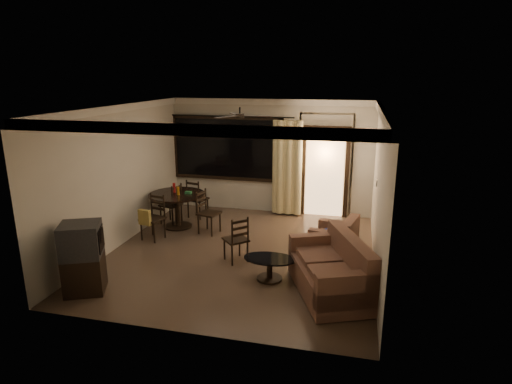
% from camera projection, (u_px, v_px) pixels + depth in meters
% --- Properties ---
extents(ground, '(5.50, 5.50, 0.00)m').
position_uv_depth(ground, '(241.00, 253.00, 8.33)').
color(ground, '#7F6651').
rests_on(ground, ground).
extents(room_shell, '(5.50, 6.70, 5.50)m').
position_uv_depth(room_shell, '(288.00, 147.00, 9.38)').
color(room_shell, beige).
rests_on(room_shell, ground).
extents(dining_table, '(1.25, 1.25, 1.00)m').
position_uv_depth(dining_table, '(177.00, 201.00, 9.61)').
color(dining_table, black).
rests_on(dining_table, ground).
extents(dining_chair_west, '(0.51, 0.51, 0.95)m').
position_uv_depth(dining_chair_west, '(172.00, 212.00, 9.94)').
color(dining_chair_west, black).
rests_on(dining_chair_west, ground).
extents(dining_chair_east, '(0.51, 0.51, 0.95)m').
position_uv_depth(dining_chair_east, '(209.00, 220.00, 9.33)').
color(dining_chair_east, black).
rests_on(dining_chair_east, ground).
extents(dining_chair_south, '(0.51, 0.55, 0.95)m').
position_uv_depth(dining_chair_south, '(153.00, 225.00, 8.96)').
color(dining_chair_south, black).
rests_on(dining_chair_south, ground).
extents(dining_chair_north, '(0.51, 0.51, 0.95)m').
position_uv_depth(dining_chair_north, '(198.00, 206.00, 10.37)').
color(dining_chair_north, black).
rests_on(dining_chair_north, ground).
extents(tv_cabinet, '(0.76, 0.73, 1.14)m').
position_uv_depth(tv_cabinet, '(83.00, 258.00, 6.72)').
color(tv_cabinet, black).
rests_on(tv_cabinet, ground).
extents(sofa, '(1.49, 1.92, 0.91)m').
position_uv_depth(sofa, '(333.00, 272.00, 6.72)').
color(sofa, '#4F2B24').
rests_on(sofa, ground).
extents(armchair, '(0.93, 0.93, 0.78)m').
position_uv_depth(armchair, '(336.00, 241.00, 8.06)').
color(armchair, '#4F2B24').
rests_on(armchair, ground).
extents(coffee_table, '(0.88, 0.53, 0.39)m').
position_uv_depth(coffee_table, '(270.00, 265.00, 7.21)').
color(coffee_table, black).
rests_on(coffee_table, ground).
extents(side_chair, '(0.56, 0.56, 0.89)m').
position_uv_depth(side_chair, '(236.00, 248.00, 7.91)').
color(side_chair, black).
rests_on(side_chair, ground).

